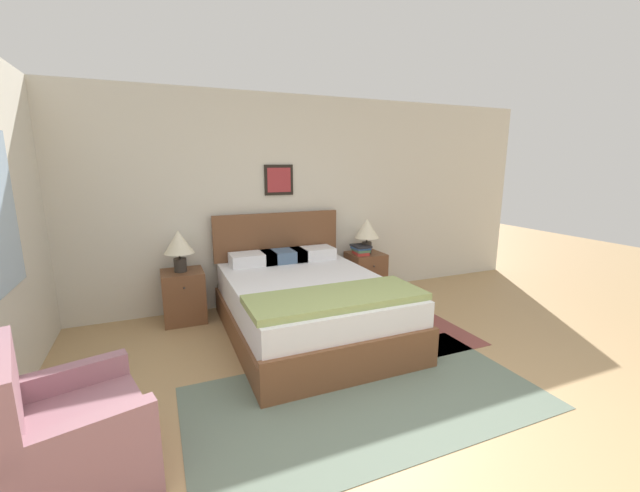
{
  "coord_description": "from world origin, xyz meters",
  "views": [
    {
      "loc": [
        -1.5,
        -1.57,
        1.77
      ],
      "look_at": [
        -0.1,
        1.76,
        1.0
      ],
      "focal_mm": 22.0,
      "sensor_mm": 36.0,
      "label": 1
    }
  ],
  "objects_px": {
    "table_lamp_by_door": "(367,230)",
    "bed": "(307,303)",
    "nightstand_by_door": "(365,274)",
    "armchair": "(69,438)",
    "nightstand_near_window": "(184,296)",
    "table_lamp_near_window": "(179,244)"
  },
  "relations": [
    {
      "from": "table_lamp_near_window",
      "to": "table_lamp_by_door",
      "type": "xyz_separation_m",
      "value": [
        2.37,
        0.0,
        0.0
      ]
    },
    {
      "from": "armchair",
      "to": "table_lamp_by_door",
      "type": "bearing_deg",
      "value": 110.49
    },
    {
      "from": "bed",
      "to": "armchair",
      "type": "bearing_deg",
      "value": -144.16
    },
    {
      "from": "bed",
      "to": "nightstand_by_door",
      "type": "height_order",
      "value": "bed"
    },
    {
      "from": "nightstand_near_window",
      "to": "nightstand_by_door",
      "type": "distance_m",
      "value": 2.35
    },
    {
      "from": "table_lamp_by_door",
      "to": "bed",
      "type": "bearing_deg",
      "value": -144.38
    },
    {
      "from": "armchair",
      "to": "nightstand_by_door",
      "type": "xyz_separation_m",
      "value": [
        3.1,
        2.24,
        -0.01
      ]
    },
    {
      "from": "bed",
      "to": "table_lamp_near_window",
      "type": "relative_size",
      "value": 4.7
    },
    {
      "from": "table_lamp_near_window",
      "to": "bed",
      "type": "bearing_deg",
      "value": -35.46
    },
    {
      "from": "bed",
      "to": "table_lamp_near_window",
      "type": "height_order",
      "value": "bed"
    },
    {
      "from": "bed",
      "to": "table_lamp_near_window",
      "type": "distance_m",
      "value": 1.56
    },
    {
      "from": "nightstand_by_door",
      "to": "bed",
      "type": "bearing_deg",
      "value": -144.05
    },
    {
      "from": "bed",
      "to": "table_lamp_by_door",
      "type": "xyz_separation_m",
      "value": [
        1.18,
        0.85,
        0.57
      ]
    },
    {
      "from": "nightstand_by_door",
      "to": "table_lamp_by_door",
      "type": "distance_m",
      "value": 0.6
    },
    {
      "from": "nightstand_near_window",
      "to": "table_lamp_near_window",
      "type": "relative_size",
      "value": 1.26
    },
    {
      "from": "nightstand_near_window",
      "to": "table_lamp_by_door",
      "type": "height_order",
      "value": "table_lamp_by_door"
    },
    {
      "from": "bed",
      "to": "armchair",
      "type": "distance_m",
      "value": 2.38
    },
    {
      "from": "nightstand_near_window",
      "to": "nightstand_by_door",
      "type": "height_order",
      "value": "same"
    },
    {
      "from": "bed",
      "to": "nightstand_by_door",
      "type": "xyz_separation_m",
      "value": [
        1.18,
        0.85,
        -0.03
      ]
    },
    {
      "from": "armchair",
      "to": "nightstand_near_window",
      "type": "relative_size",
      "value": 1.54
    },
    {
      "from": "armchair",
      "to": "nightstand_near_window",
      "type": "distance_m",
      "value": 2.37
    },
    {
      "from": "nightstand_near_window",
      "to": "table_lamp_near_window",
      "type": "distance_m",
      "value": 0.6
    }
  ]
}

